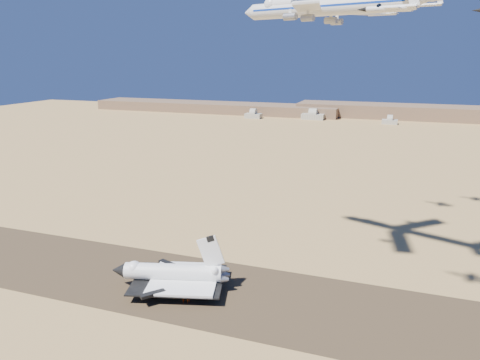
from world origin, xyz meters
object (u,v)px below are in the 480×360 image
(carrier_747, at_px, (319,8))
(chase_jet_e, at_px, (427,5))
(chase_jet_d, at_px, (381,14))
(crew_c, at_px, (183,301))
(crew_a, at_px, (189,299))
(shuttle, at_px, (172,274))
(crew_b, at_px, (188,301))
(chase_jet_a, at_px, (390,8))

(carrier_747, xyz_separation_m, chase_jet_e, (36.53, 67.38, 5.94))
(chase_jet_d, bearing_deg, chase_jet_e, 57.33)
(carrier_747, xyz_separation_m, crew_c, (-35.65, -43.15, -99.86))
(carrier_747, bearing_deg, chase_jet_e, 80.51)
(crew_a, relative_size, chase_jet_e, 0.12)
(shuttle, height_order, crew_a, shuttle)
(chase_jet_d, bearing_deg, crew_a, -101.94)
(crew_b, relative_size, crew_c, 0.95)
(shuttle, relative_size, crew_a, 23.67)
(shuttle, xyz_separation_m, chase_jet_a, (70.59, -7.51, 90.53))
(crew_c, bearing_deg, crew_a, -116.53)
(chase_jet_a, bearing_deg, crew_b, -165.11)
(carrier_747, bearing_deg, chase_jet_a, -39.05)
(shuttle, bearing_deg, crew_c, -60.42)
(chase_jet_e, bearing_deg, crew_a, -110.36)
(chase_jet_d, bearing_deg, crew_c, -102.22)
(carrier_747, xyz_separation_m, crew_b, (-34.09, -42.66, -99.91))
(crew_c, bearing_deg, chase_jet_d, -103.59)
(crew_b, relative_size, chase_jet_d, 0.12)
(crew_a, height_order, crew_b, crew_a)
(crew_a, xyz_separation_m, chase_jet_d, (52.03, 93.16, 101.25))
(carrier_747, height_order, crew_c, carrier_747)
(chase_jet_a, bearing_deg, crew_c, -164.67)
(chase_jet_a, bearing_deg, carrier_747, 136.36)
(carrier_747, height_order, crew_b, carrier_747)
(carrier_747, height_order, crew_a, carrier_747)
(crew_a, xyz_separation_m, crew_c, (-1.57, -1.72, 0.01))
(crew_c, bearing_deg, carrier_747, -113.69)
(shuttle, bearing_deg, crew_a, -49.49)
(crew_a, xyz_separation_m, crew_b, (-0.01, -1.23, -0.04))
(crew_b, bearing_deg, chase_jet_d, -52.65)
(chase_jet_d, relative_size, chase_jet_e, 1.02)
(crew_b, distance_m, crew_c, 1.64)
(shuttle, height_order, chase_jet_a, chase_jet_a)
(chase_jet_a, distance_m, chase_jet_e, 110.47)
(crew_a, distance_m, chase_jet_e, 167.39)
(crew_c, bearing_deg, crew_b, -146.72)
(crew_a, bearing_deg, crew_b, 165.83)
(chase_jet_a, height_order, chase_jet_d, chase_jet_d)
(crew_c, distance_m, chase_jet_e, 169.18)
(crew_a, height_order, crew_c, crew_c)
(shuttle, xyz_separation_m, crew_a, (10.22, -6.82, -4.84))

